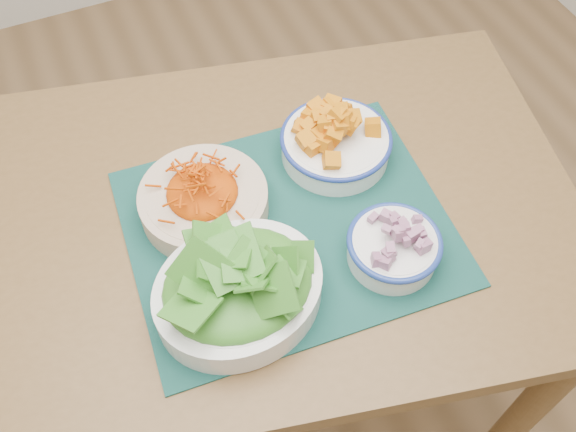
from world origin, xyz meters
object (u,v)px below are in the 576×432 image
object	(u,v)px
placemat	(288,227)
lettuce_bowl	(238,284)
carrot_bowl	(203,196)
onion_bowl	(394,244)
squash_bowl	(336,138)
table	(259,244)

from	to	relation	value
placemat	lettuce_bowl	xyz separation A→B (m)	(-0.12, -0.10, 0.06)
carrot_bowl	onion_bowl	bearing A→B (deg)	-40.63
placemat	onion_bowl	world-z (taller)	onion_bowl
squash_bowl	carrot_bowl	bearing A→B (deg)	-174.93
lettuce_bowl	onion_bowl	xyz separation A→B (m)	(0.25, -0.02, -0.02)
squash_bowl	lettuce_bowl	world-z (taller)	lettuce_bowl
lettuce_bowl	squash_bowl	bearing A→B (deg)	28.47
table	onion_bowl	size ratio (longest dim) A/B	8.18
carrot_bowl	table	bearing A→B (deg)	-21.79
onion_bowl	placemat	bearing A→B (deg)	136.38
squash_bowl	onion_bowl	size ratio (longest dim) A/B	1.49
carrot_bowl	squash_bowl	world-z (taller)	squash_bowl
carrot_bowl	squash_bowl	bearing A→B (deg)	5.07
table	lettuce_bowl	distance (m)	0.25
carrot_bowl	onion_bowl	world-z (taller)	carrot_bowl
carrot_bowl	squash_bowl	size ratio (longest dim) A/B	1.22
onion_bowl	table	bearing A→B (deg)	132.71
table	carrot_bowl	size ratio (longest dim) A/B	4.48
carrot_bowl	lettuce_bowl	size ratio (longest dim) A/B	0.94
onion_bowl	carrot_bowl	bearing A→B (deg)	139.37
placemat	onion_bowl	bearing A→B (deg)	-39.65
carrot_bowl	squash_bowl	xyz separation A→B (m)	(0.26, 0.02, 0.00)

